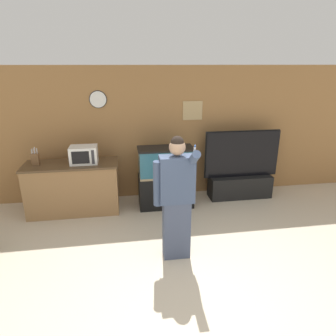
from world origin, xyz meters
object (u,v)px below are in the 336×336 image
(person_standing, at_px, (176,197))
(aquarium_on_stand, at_px, (166,177))
(microwave, at_px, (84,155))
(tv_on_stand, at_px, (240,178))
(counter_island, at_px, (73,188))
(knife_block, at_px, (35,159))

(person_standing, bearing_deg, aquarium_on_stand, 86.45)
(microwave, relative_size, tv_on_stand, 0.31)
(tv_on_stand, bearing_deg, aquarium_on_stand, -174.12)
(aquarium_on_stand, bearing_deg, microwave, 179.60)
(counter_island, relative_size, microwave, 3.47)
(aquarium_on_stand, xyz_separation_m, person_standing, (-0.10, -1.64, 0.34))
(knife_block, xyz_separation_m, tv_on_stand, (3.87, 0.11, -0.64))
(counter_island, distance_m, tv_on_stand, 3.28)
(aquarium_on_stand, relative_size, tv_on_stand, 0.76)
(counter_island, relative_size, knife_block, 5.31)
(microwave, relative_size, knife_block, 1.53)
(counter_island, height_order, knife_block, knife_block)
(microwave, distance_m, person_standing, 2.15)
(tv_on_stand, height_order, person_standing, person_standing)
(microwave, distance_m, knife_block, 0.84)
(counter_island, height_order, microwave, microwave)
(aquarium_on_stand, height_order, person_standing, person_standing)
(microwave, relative_size, person_standing, 0.27)
(microwave, bearing_deg, tv_on_stand, 2.86)
(knife_block, relative_size, person_standing, 0.18)
(person_standing, bearing_deg, knife_block, 142.56)
(tv_on_stand, bearing_deg, microwave, -177.14)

